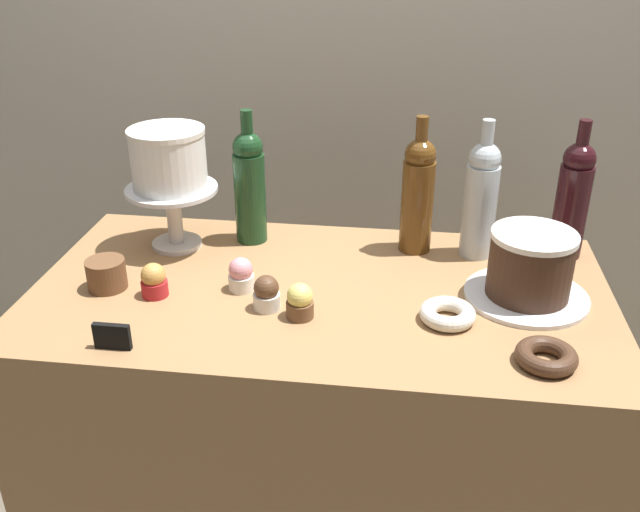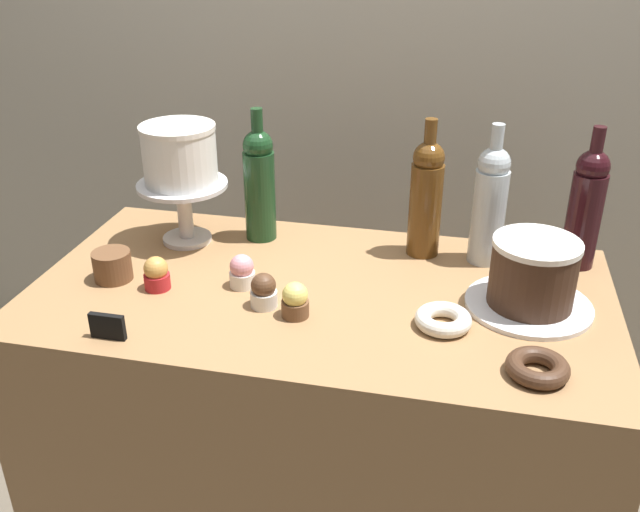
# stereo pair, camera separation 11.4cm
# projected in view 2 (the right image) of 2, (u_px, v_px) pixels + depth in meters

# --- Properties ---
(back_wall) EXTENTS (6.00, 0.05, 2.60)m
(back_wall) POSITION_uv_depth(u_px,v_px,m) (384.00, 43.00, 2.13)
(back_wall) COLOR #BCB7A8
(back_wall) RESTS_ON ground_plane
(display_counter) EXTENTS (1.24, 0.66, 0.94)m
(display_counter) POSITION_uv_depth(u_px,v_px,m) (320.00, 455.00, 1.72)
(display_counter) COLOR #997047
(display_counter) RESTS_ON ground_plane
(cake_stand_pedestal) EXTENTS (0.22, 0.22, 0.15)m
(cake_stand_pedestal) POSITION_uv_depth(u_px,v_px,m) (184.00, 202.00, 1.68)
(cake_stand_pedestal) COLOR silver
(cake_stand_pedestal) RESTS_ON display_counter
(white_layer_cake) EXTENTS (0.18, 0.18, 0.14)m
(white_layer_cake) POSITION_uv_depth(u_px,v_px,m) (179.00, 154.00, 1.62)
(white_layer_cake) COLOR white
(white_layer_cake) RESTS_ON cake_stand_pedestal
(silver_serving_platter) EXTENTS (0.26, 0.26, 0.01)m
(silver_serving_platter) POSITION_uv_depth(u_px,v_px,m) (528.00, 305.00, 1.44)
(silver_serving_platter) COLOR white
(silver_serving_platter) RESTS_ON display_counter
(chocolate_round_cake) EXTENTS (0.17, 0.17, 0.14)m
(chocolate_round_cake) POSITION_uv_depth(u_px,v_px,m) (533.00, 273.00, 1.40)
(chocolate_round_cake) COLOR #3D2619
(chocolate_round_cake) RESTS_ON silver_serving_platter
(wine_bottle_green) EXTENTS (0.08, 0.08, 0.33)m
(wine_bottle_green) POSITION_uv_depth(u_px,v_px,m) (259.00, 183.00, 1.68)
(wine_bottle_green) COLOR #193D1E
(wine_bottle_green) RESTS_ON display_counter
(wine_bottle_amber) EXTENTS (0.08, 0.08, 0.33)m
(wine_bottle_amber) POSITION_uv_depth(u_px,v_px,m) (426.00, 196.00, 1.60)
(wine_bottle_amber) COLOR #5B3814
(wine_bottle_amber) RESTS_ON display_counter
(wine_bottle_dark_red) EXTENTS (0.08, 0.08, 0.33)m
(wine_bottle_dark_red) POSITION_uv_depth(u_px,v_px,m) (586.00, 206.00, 1.55)
(wine_bottle_dark_red) COLOR black
(wine_bottle_dark_red) RESTS_ON display_counter
(wine_bottle_clear) EXTENTS (0.08, 0.08, 0.33)m
(wine_bottle_clear) POSITION_uv_depth(u_px,v_px,m) (490.00, 203.00, 1.56)
(wine_bottle_clear) COLOR #B2BCC1
(wine_bottle_clear) RESTS_ON display_counter
(cupcake_strawberry) EXTENTS (0.06, 0.06, 0.07)m
(cupcake_strawberry) POSITION_uv_depth(u_px,v_px,m) (242.00, 272.00, 1.50)
(cupcake_strawberry) COLOR white
(cupcake_strawberry) RESTS_ON display_counter
(cupcake_lemon) EXTENTS (0.06, 0.06, 0.07)m
(cupcake_lemon) POSITION_uv_depth(u_px,v_px,m) (295.00, 301.00, 1.39)
(cupcake_lemon) COLOR brown
(cupcake_lemon) RESTS_ON display_counter
(cupcake_chocolate) EXTENTS (0.06, 0.06, 0.07)m
(cupcake_chocolate) POSITION_uv_depth(u_px,v_px,m) (264.00, 291.00, 1.43)
(cupcake_chocolate) COLOR white
(cupcake_chocolate) RESTS_ON display_counter
(cupcake_caramel) EXTENTS (0.06, 0.06, 0.07)m
(cupcake_caramel) POSITION_uv_depth(u_px,v_px,m) (156.00, 274.00, 1.49)
(cupcake_caramel) COLOR red
(cupcake_caramel) RESTS_ON display_counter
(donut_sugar) EXTENTS (0.11, 0.11, 0.03)m
(donut_sugar) POSITION_uv_depth(u_px,v_px,m) (443.00, 320.00, 1.37)
(donut_sugar) COLOR silver
(donut_sugar) RESTS_ON display_counter
(donut_chocolate) EXTENTS (0.11, 0.11, 0.03)m
(donut_chocolate) POSITION_uv_depth(u_px,v_px,m) (538.00, 367.00, 1.22)
(donut_chocolate) COLOR #472D1E
(donut_chocolate) RESTS_ON display_counter
(cookie_stack) EXTENTS (0.08, 0.08, 0.07)m
(cookie_stack) POSITION_uv_depth(u_px,v_px,m) (112.00, 266.00, 1.53)
(cookie_stack) COLOR brown
(cookie_stack) RESTS_ON display_counter
(price_sign_chalkboard) EXTENTS (0.07, 0.01, 0.05)m
(price_sign_chalkboard) POSITION_uv_depth(u_px,v_px,m) (107.00, 326.00, 1.33)
(price_sign_chalkboard) COLOR black
(price_sign_chalkboard) RESTS_ON display_counter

